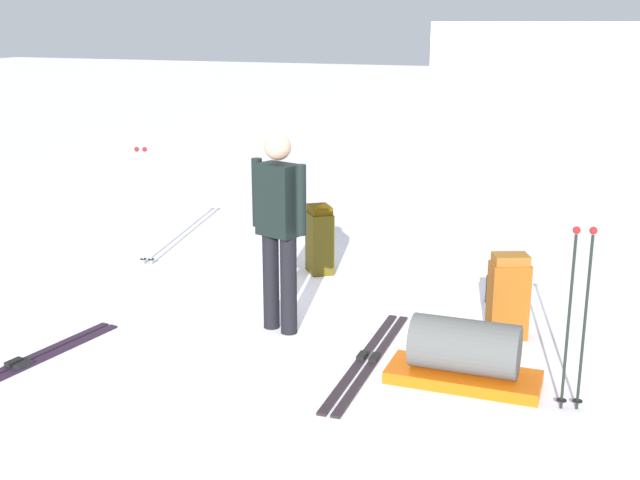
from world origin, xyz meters
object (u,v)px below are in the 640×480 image
ski_pair_near (19,366)px  thermos_bottle (489,289)px  backpack_bright (320,240)px  ski_poles_planted_far (578,310)px  ski_pair_far (368,359)px  backpack_large_dark (508,297)px  ski_poles_planted_near (144,200)px  gear_sled (464,354)px  skier_standing (279,223)px

ski_pair_near → thermos_bottle: size_ratio=7.60×
backpack_bright → ski_poles_planted_far: ski_poles_planted_far is taller
ski_pair_far → ski_pair_near: bearing=-155.0°
ski_pair_far → backpack_large_dark: backpack_large_dark is taller
ski_pair_near → thermos_bottle: bearing=42.9°
ski_pair_near → thermos_bottle: (3.07, 2.86, 0.12)m
ski_pair_far → thermos_bottle: 1.83m
ski_pair_near → ski_poles_planted_far: ski_poles_planted_far is taller
ski_poles_planted_near → ski_poles_planted_far: size_ratio=1.00×
ski_pair_near → backpack_large_dark: (3.37, 2.05, 0.34)m
backpack_bright → thermos_bottle: bearing=-7.8°
ski_pair_near → ski_poles_planted_near: 2.81m
thermos_bottle → ski_pair_far: bearing=-109.9°
ski_pair_far → backpack_bright: size_ratio=2.73×
gear_sled → skier_standing: bearing=165.6°
ski_poles_planted_far → thermos_bottle: bearing=115.2°
ski_poles_planted_far → skier_standing: bearing=167.1°
gear_sled → thermos_bottle: gear_sled is taller
ski_pair_far → ski_poles_planted_far: bearing=-8.7°
ski_poles_planted_near → ski_poles_planted_far: 4.93m
skier_standing → ski_poles_planted_near: 2.47m
backpack_bright → ski_poles_planted_near: 1.94m
ski_poles_planted_near → backpack_bright: bearing=13.8°
skier_standing → ski_pair_near: 2.32m
backpack_bright → thermos_bottle: 1.87m
ski_pair_far → gear_sled: 0.81m
skier_standing → ski_pair_far: size_ratio=0.86×
skier_standing → gear_sled: (1.69, -0.43, -0.73)m
ski_poles_planted_near → gear_sled: (3.85, -1.62, -0.49)m
ski_poles_planted_near → backpack_large_dark: bearing=-8.6°
backpack_bright → gear_sled: bearing=-46.1°
ski_pair_near → ski_poles_planted_near: ski_poles_planted_near is taller
ski_poles_planted_near → ski_poles_planted_far: ski_poles_planted_far is taller
backpack_large_dark → thermos_bottle: (-0.30, 0.81, -0.23)m
skier_standing → thermos_bottle: (1.53, 1.39, -0.82)m
ski_pair_far → backpack_large_dark: bearing=44.8°
backpack_bright → backpack_large_dark: bearing=-26.3°
ski_pair_far → thermos_bottle: thermos_bottle is taller
gear_sled → ski_poles_planted_near: bearing=157.2°
ski_pair_far → thermos_bottle: size_ratio=7.59×
ski_pair_far → gear_sled: bearing=-7.9°
ski_pair_near → thermos_bottle: 4.20m
backpack_bright → ski_poles_planted_far: 3.55m
ski_pair_near → backpack_large_dark: 3.96m
backpack_large_dark → ski_pair_far: bearing=-135.2°
thermos_bottle → skier_standing: bearing=-137.8°
thermos_bottle → backpack_bright: bearing=172.2°
ski_pair_near → backpack_bright: (1.23, 3.11, 0.34)m
backpack_bright → ski_poles_planted_near: (-1.85, -0.46, 0.36)m
ski_pair_near → backpack_bright: backpack_bright is taller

